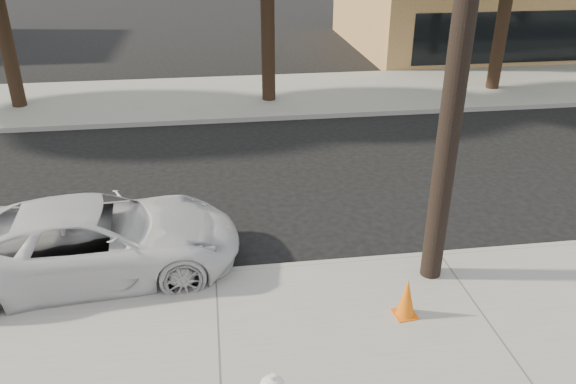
% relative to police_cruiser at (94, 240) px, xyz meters
% --- Properties ---
extents(ground, '(120.00, 120.00, 0.00)m').
position_rel_police_cruiser_xyz_m(ground, '(2.00, 1.70, -0.68)').
color(ground, black).
rests_on(ground, ground).
extents(near_sidewalk, '(90.00, 4.40, 0.15)m').
position_rel_police_cruiser_xyz_m(near_sidewalk, '(2.00, -2.60, -0.60)').
color(near_sidewalk, gray).
rests_on(near_sidewalk, ground).
extents(far_sidewalk, '(90.00, 5.00, 0.15)m').
position_rel_police_cruiser_xyz_m(far_sidewalk, '(2.00, 10.20, -0.60)').
color(far_sidewalk, gray).
rests_on(far_sidewalk, ground).
extents(curb_near, '(90.00, 0.12, 0.16)m').
position_rel_police_cruiser_xyz_m(curb_near, '(2.00, -0.40, -0.60)').
color(curb_near, '#9E9B93').
rests_on(curb_near, ground).
extents(building_main, '(18.00, 10.00, 4.00)m').
position_rel_police_cruiser_xyz_m(building_main, '(18.00, 17.70, 1.32)').
color(building_main, '#A77745').
rests_on(building_main, ground).
extents(police_cruiser, '(5.06, 2.67, 1.36)m').
position_rel_police_cruiser_xyz_m(police_cruiser, '(0.00, 0.00, 0.00)').
color(police_cruiser, silver).
rests_on(police_cruiser, ground).
extents(traffic_cone, '(0.36, 0.36, 0.64)m').
position_rel_police_cruiser_xyz_m(traffic_cone, '(4.82, -2.00, -0.22)').
color(traffic_cone, orange).
rests_on(traffic_cone, near_sidewalk).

